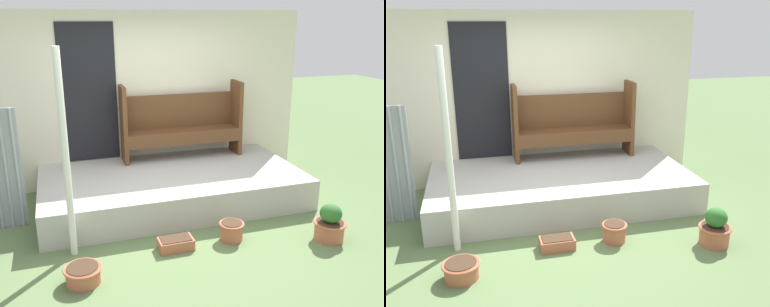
{
  "view_description": "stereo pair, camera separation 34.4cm",
  "coord_description": "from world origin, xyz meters",
  "views": [
    {
      "loc": [
        -1.28,
        -4.48,
        2.48
      ],
      "look_at": [
        0.28,
        0.32,
        0.88
      ],
      "focal_mm": 40.0,
      "sensor_mm": 36.0,
      "label": 1
    },
    {
      "loc": [
        -0.95,
        -4.57,
        2.48
      ],
      "look_at": [
        0.28,
        0.32,
        0.88
      ],
      "focal_mm": 40.0,
      "sensor_mm": 36.0,
      "label": 2
    }
  ],
  "objects": [
    {
      "name": "support_post",
      "position": [
        -1.22,
        -0.12,
        1.11
      ],
      "size": [
        0.07,
        0.07,
        2.23
      ],
      "color": "white",
      "rests_on": "ground_plane"
    },
    {
      "name": "flower_pot_left",
      "position": [
        -1.17,
        -0.71,
        0.1
      ],
      "size": [
        0.38,
        0.38,
        0.18
      ],
      "color": "#B26042",
      "rests_on": "ground_plane"
    },
    {
      "name": "flower_pot_middle",
      "position": [
        0.54,
        -0.37,
        0.12
      ],
      "size": [
        0.3,
        0.3,
        0.22
      ],
      "color": "#B26042",
      "rests_on": "ground_plane"
    },
    {
      "name": "ground_plane",
      "position": [
        0.0,
        0.0,
        0.0
      ],
      "size": [
        24.0,
        24.0,
        0.0
      ],
      "primitive_type": "plane",
      "color": "#5B7547"
    },
    {
      "name": "planter_box_rect",
      "position": [
        -0.13,
        -0.37,
        0.07
      ],
      "size": [
        0.39,
        0.22,
        0.13
      ],
      "color": "#B26042",
      "rests_on": "ground_plane"
    },
    {
      "name": "house_wall",
      "position": [
        0.14,
        1.88,
        1.31
      ],
      "size": [
        4.76,
        0.08,
        2.6
      ],
      "color": "beige",
      "rests_on": "ground_plane"
    },
    {
      "name": "bench",
      "position": [
        0.53,
        1.61,
        0.98
      ],
      "size": [
        1.83,
        0.43,
        1.14
      ],
      "rotation": [
        0.0,
        0.0,
        -0.01
      ],
      "color": "brown",
      "rests_on": "porch_slab"
    },
    {
      "name": "flower_pot_right",
      "position": [
        1.63,
        -0.71,
        0.19
      ],
      "size": [
        0.38,
        0.38,
        0.44
      ],
      "color": "#B26042",
      "rests_on": "ground_plane"
    },
    {
      "name": "porch_slab",
      "position": [
        0.18,
        0.93,
        0.21
      ],
      "size": [
        3.56,
        1.85,
        0.43
      ],
      "color": "#B2AFA8",
      "rests_on": "ground_plane"
    }
  ]
}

